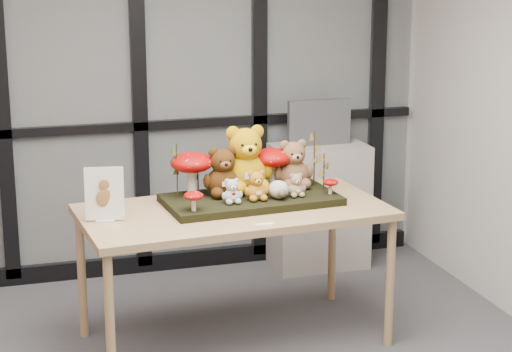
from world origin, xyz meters
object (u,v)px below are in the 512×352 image
object	(u,v)px
bear_pooh_yellow	(245,155)
mushroom_back_left	(192,172)
plush_cream_hedgehog	(279,189)
mushroom_front_right	(330,186)
monitor	(319,122)
mushroom_front_left	(194,200)
sign_holder	(104,196)
display_table	(234,219)
bear_small_yellow	(256,184)
cabinet	(319,206)
bear_white_bow	(232,189)
mushroom_back_right	(272,166)
bear_beige_small	(296,184)
diorama_tray	(251,200)
bear_tan_back	(293,161)
bear_brown_medium	(223,169)

from	to	relation	value
bear_pooh_yellow	mushroom_back_left	size ratio (longest dim) A/B	1.55
bear_pooh_yellow	plush_cream_hedgehog	world-z (taller)	bear_pooh_yellow
mushroom_front_right	monitor	bearing A→B (deg)	72.72
mushroom_front_left	sign_holder	world-z (taller)	sign_holder
display_table	bear_small_yellow	world-z (taller)	bear_small_yellow
cabinet	bear_pooh_yellow	bearing A→B (deg)	-132.29
bear_white_bow	cabinet	bearing A→B (deg)	45.35
plush_cream_hedgehog	mushroom_back_right	size ratio (longest dim) A/B	0.44
bear_beige_small	mushroom_back_right	size ratio (longest dim) A/B	0.57
display_table	cabinet	xyz separation A→B (m)	(0.92, 1.08, -0.30)
bear_white_bow	mushroom_front_left	world-z (taller)	bear_white_bow
bear_white_bow	cabinet	xyz separation A→B (m)	(0.94, 1.11, -0.48)
diorama_tray	mushroom_back_right	bearing A→B (deg)	36.08
display_table	bear_small_yellow	size ratio (longest dim) A/B	9.46
bear_pooh_yellow	bear_white_bow	size ratio (longest dim) A/B	2.73
bear_small_yellow	mushroom_back_right	size ratio (longest dim) A/B	0.72
mushroom_back_right	mushroom_front_right	world-z (taller)	mushroom_back_right
plush_cream_hedgehog	mushroom_back_right	world-z (taller)	mushroom_back_right
bear_white_bow	bear_tan_back	bearing A→B (deg)	23.28
cabinet	monitor	distance (m)	0.60
bear_white_bow	cabinet	size ratio (longest dim) A/B	0.18
mushroom_back_left	monitor	size ratio (longest dim) A/B	0.61
bear_tan_back	monitor	size ratio (longest dim) A/B	0.70
monitor	bear_pooh_yellow	bearing A→B (deg)	-131.69
bear_beige_small	mushroom_back_left	size ratio (longest dim) A/B	0.54
bear_tan_back	bear_brown_medium	bearing A→B (deg)	-177.62
bear_white_bow	monitor	size ratio (longest dim) A/B	0.35
bear_small_yellow	cabinet	distance (m)	1.43
bear_pooh_yellow	mushroom_front_right	xyz separation A→B (m)	(0.45, -0.21, -0.17)
bear_pooh_yellow	plush_cream_hedgehog	size ratio (longest dim) A/B	3.72
plush_cream_hedgehog	mushroom_front_left	xyz separation A→B (m)	(-0.52, -0.10, 0.00)
mushroom_back_left	cabinet	xyz separation A→B (m)	(1.12, 0.89, -0.54)
bear_brown_medium	monitor	size ratio (longest dim) A/B	0.70
bear_beige_small	monitor	distance (m)	1.24
bear_white_bow	bear_beige_small	world-z (taller)	bear_white_bow
bear_white_bow	mushroom_back_right	world-z (taller)	mushroom_back_right
mushroom_back_right	plush_cream_hedgehog	bearing A→B (deg)	-99.14
diorama_tray	cabinet	world-z (taller)	cabinet
display_table	monitor	size ratio (longest dim) A/B	3.93
display_table	monitor	bearing A→B (deg)	45.56
mushroom_front_right	bear_small_yellow	bearing A→B (deg)	179.44
bear_beige_small	mushroom_back_right	distance (m)	0.24
bear_brown_medium	bear_small_yellow	size ratio (longest dim) A/B	1.67
bear_tan_back	bear_small_yellow	distance (m)	0.36
bear_brown_medium	mushroom_back_left	bearing A→B (deg)	160.30
display_table	bear_white_bow	bearing A→B (deg)	-124.25
bear_small_yellow	bear_pooh_yellow	bearing A→B (deg)	87.48
bear_pooh_yellow	bear_tan_back	size ratio (longest dim) A/B	1.36
bear_beige_small	sign_holder	size ratio (longest dim) A/B	0.50
bear_brown_medium	cabinet	bearing A→B (deg)	40.20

